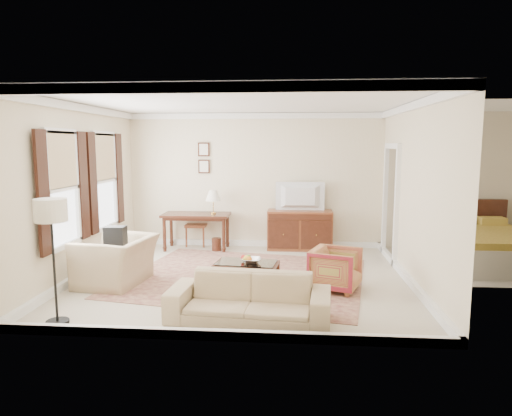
# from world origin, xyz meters

# --- Properties ---
(room_shell) EXTENTS (5.51, 5.01, 2.91)m
(room_shell) POSITION_xyz_m (0.00, 0.00, 2.47)
(room_shell) COLOR beige
(room_shell) RESTS_ON ground
(annex_bedroom) EXTENTS (3.00, 2.70, 2.90)m
(annex_bedroom) POSITION_xyz_m (4.49, 1.15, 0.34)
(annex_bedroom) COLOR beige
(annex_bedroom) RESTS_ON ground
(window_front) EXTENTS (0.12, 1.56, 1.80)m
(window_front) POSITION_xyz_m (-2.70, -0.70, 1.55)
(window_front) COLOR #CCB284
(window_front) RESTS_ON room_shell
(window_rear) EXTENTS (0.12, 1.56, 1.80)m
(window_rear) POSITION_xyz_m (-2.70, 0.90, 1.55)
(window_rear) COLOR #CCB284
(window_rear) RESTS_ON room_shell
(doorway) EXTENTS (0.10, 1.12, 2.25)m
(doorway) POSITION_xyz_m (2.71, 1.50, 1.08)
(doorway) COLOR white
(doorway) RESTS_ON room_shell
(rug) EXTENTS (4.39, 3.94, 0.01)m
(rug) POSITION_xyz_m (0.02, 0.04, 0.01)
(rug) COLOR maroon
(rug) RESTS_ON room_shell
(writing_desk) EXTENTS (1.41, 0.70, 0.77)m
(writing_desk) POSITION_xyz_m (-1.21, 2.05, 0.66)
(writing_desk) COLOR #431F13
(writing_desk) RESTS_ON room_shell
(desk_chair) EXTENTS (0.49, 0.49, 1.05)m
(desk_chair) POSITION_xyz_m (-1.29, 2.40, 0.53)
(desk_chair) COLOR brown
(desk_chair) RESTS_ON room_shell
(desk_lamp) EXTENTS (0.32, 0.32, 0.50)m
(desk_lamp) POSITION_xyz_m (-0.85, 2.05, 1.02)
(desk_lamp) COLOR silver
(desk_lamp) RESTS_ON writing_desk
(framed_prints) EXTENTS (0.25, 0.04, 0.68)m
(framed_prints) POSITION_xyz_m (-1.11, 2.47, 1.94)
(framed_prints) COLOR #431F13
(framed_prints) RESTS_ON room_shell
(sideboard) EXTENTS (1.36, 0.52, 0.84)m
(sideboard) POSITION_xyz_m (0.98, 2.21, 0.42)
(sideboard) COLOR brown
(sideboard) RESTS_ON room_shell
(tv) EXTENTS (0.99, 0.57, 0.13)m
(tv) POSITION_xyz_m (0.98, 2.19, 1.33)
(tv) COLOR black
(tv) RESTS_ON sideboard
(coffee_table) EXTENTS (1.04, 0.69, 0.41)m
(coffee_table) POSITION_xyz_m (0.11, -0.51, 0.31)
(coffee_table) COLOR #431F13
(coffee_table) RESTS_ON room_shell
(fruit_bowl) EXTENTS (0.42, 0.42, 0.10)m
(fruit_bowl) POSITION_xyz_m (0.20, -0.56, 0.46)
(fruit_bowl) COLOR silver
(fruit_bowl) RESTS_ON coffee_table
(book_a) EXTENTS (0.28, 0.05, 0.38)m
(book_a) POSITION_xyz_m (-0.04, -0.48, 0.16)
(book_a) COLOR brown
(book_a) RESTS_ON coffee_table
(book_b) EXTENTS (0.25, 0.18, 0.38)m
(book_b) POSITION_xyz_m (0.26, -0.53, 0.16)
(book_b) COLOR brown
(book_b) RESTS_ON coffee_table
(striped_armchair) EXTENTS (0.85, 0.88, 0.72)m
(striped_armchair) POSITION_xyz_m (1.49, -0.51, 0.36)
(striped_armchair) COLOR maroon
(striped_armchair) RESTS_ON room_shell
(club_armchair) EXTENTS (0.92, 1.27, 1.02)m
(club_armchair) POSITION_xyz_m (-1.99, -0.48, 0.51)
(club_armchair) COLOR tan
(club_armchair) RESTS_ON room_shell
(backpack) EXTENTS (0.24, 0.33, 0.40)m
(backpack) POSITION_xyz_m (-1.98, -0.48, 0.76)
(backpack) COLOR black
(backpack) RESTS_ON club_armchair
(sofa) EXTENTS (2.08, 0.77, 0.80)m
(sofa) POSITION_xyz_m (0.28, -1.88, 0.40)
(sofa) COLOR tan
(sofa) RESTS_ON room_shell
(floor_lamp) EXTENTS (0.39, 0.39, 1.58)m
(floor_lamp) POSITION_xyz_m (-2.11, -2.14, 1.32)
(floor_lamp) COLOR black
(floor_lamp) RESTS_ON room_shell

